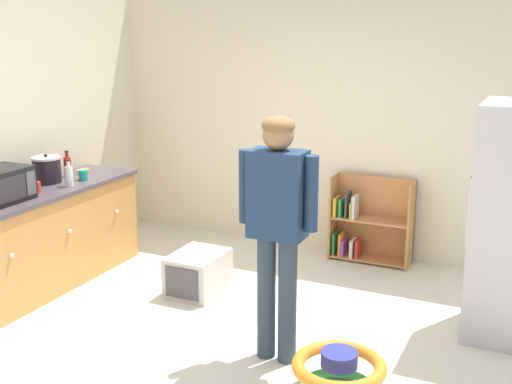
% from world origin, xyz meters
% --- Properties ---
extents(ground_plane, '(12.00, 12.00, 0.00)m').
position_xyz_m(ground_plane, '(0.00, 0.00, 0.00)').
color(ground_plane, silver).
rests_on(ground_plane, ground).
extents(back_wall, '(5.20, 0.06, 2.70)m').
position_xyz_m(back_wall, '(0.00, 2.33, 1.35)').
color(back_wall, beige).
rests_on(back_wall, ground).
extents(left_side_wall, '(0.06, 2.99, 2.70)m').
position_xyz_m(left_side_wall, '(-2.63, 0.80, 1.35)').
color(left_side_wall, beige).
rests_on(left_side_wall, ground).
extents(kitchen_counter, '(0.65, 2.07, 0.90)m').
position_xyz_m(kitchen_counter, '(-2.20, 0.27, 0.45)').
color(kitchen_counter, '#B97E3F').
rests_on(kitchen_counter, ground).
extents(bookshelf, '(0.80, 0.28, 0.85)m').
position_xyz_m(bookshelf, '(0.26, 2.15, 0.37)').
color(bookshelf, '#B77F45').
rests_on(bookshelf, ground).
extents(standing_person, '(0.57, 0.22, 1.74)m').
position_xyz_m(standing_person, '(0.23, -0.07, 1.05)').
color(standing_person, '#2F3E4C').
rests_on(standing_person, ground).
extents(baby_walker, '(0.60, 0.60, 0.32)m').
position_xyz_m(baby_walker, '(0.79, -0.37, 0.16)').
color(baby_walker, green).
rests_on(baby_walker, ground).
extents(pet_carrier, '(0.42, 0.55, 0.36)m').
position_xyz_m(pet_carrier, '(-0.86, 0.72, 0.18)').
color(pet_carrier, beige).
rests_on(pet_carrier, ground).
extents(crock_pot, '(0.26, 0.26, 0.27)m').
position_xyz_m(crock_pot, '(-2.31, 0.51, 1.02)').
color(crock_pot, black).
rests_on(crock_pot, kitchen_counter).
extents(banana_bunch, '(0.12, 0.16, 0.04)m').
position_xyz_m(banana_bunch, '(-2.26, 0.95, 0.93)').
color(banana_bunch, yellow).
rests_on(banana_bunch, kitchen_counter).
extents(ketchup_bottle, '(0.07, 0.07, 0.25)m').
position_xyz_m(ketchup_bottle, '(-2.31, 0.79, 1.00)').
color(ketchup_bottle, red).
rests_on(ketchup_bottle, kitchen_counter).
extents(clear_bottle, '(0.07, 0.07, 0.25)m').
position_xyz_m(clear_bottle, '(-2.03, 0.48, 1.00)').
color(clear_bottle, silver).
rests_on(clear_bottle, kitchen_counter).
extents(teal_cup, '(0.08, 0.08, 0.09)m').
position_xyz_m(teal_cup, '(-2.07, 0.72, 0.95)').
color(teal_cup, teal).
rests_on(teal_cup, kitchen_counter).
extents(red_cup, '(0.08, 0.08, 0.09)m').
position_xyz_m(red_cup, '(-2.14, 0.18, 0.95)').
color(red_cup, red).
rests_on(red_cup, kitchen_counter).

